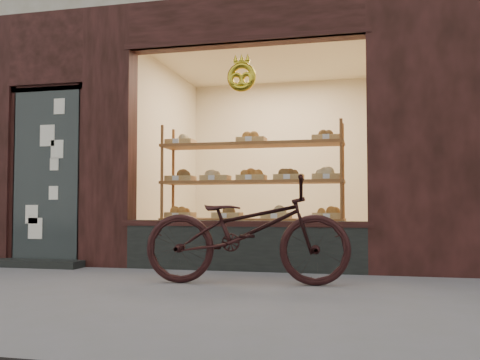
# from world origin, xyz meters

# --- Properties ---
(ground) EXTENTS (90.00, 90.00, 0.00)m
(ground) POSITION_xyz_m (0.00, 0.00, 0.00)
(ground) COLOR #606060
(display_shelf) EXTENTS (2.20, 0.45, 1.70)m
(display_shelf) POSITION_xyz_m (0.45, 2.55, 0.85)
(display_shelf) COLOR #905D23
(display_shelf) RESTS_ON ground
(bicycle) EXTENTS (1.94, 0.84, 0.99)m
(bicycle) POSITION_xyz_m (0.71, 1.10, 0.49)
(bicycle) COLOR black
(bicycle) RESTS_ON ground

